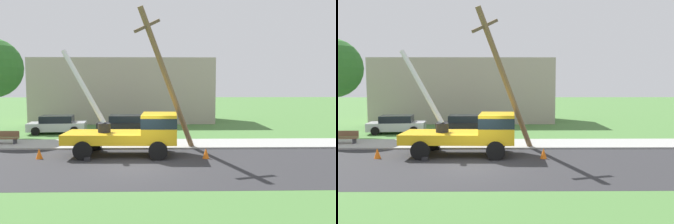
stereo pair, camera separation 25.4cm
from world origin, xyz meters
The scene contains 11 objects.
ground_plane centered at (0.00, 12.00, 0.00)m, with size 120.00×120.00×0.00m, color #477538.
road_asphalt centered at (0.00, 0.00, 0.00)m, with size 80.00×7.96×0.01m, color #2B2B2D.
sidewalk_strip centered at (0.00, 5.56, 0.05)m, with size 80.00×3.17×0.10m, color #9E9E99.
utility_truck centered at (-0.23, 2.37, 1.41)m, with size 6.76×3.21×5.98m.
leaning_utility_pole centered at (1.52, 3.26, 4.21)m, with size 3.62×2.90×8.26m.
traffic_cone_ahead centered at (3.57, 1.48, 0.28)m, with size 0.36×0.36×0.56m, color orange.
traffic_cone_behind centered at (-5.37, 1.60, 0.28)m, with size 0.36×0.36×0.56m, color orange.
parked_sedan_silver centered at (-7.08, 10.57, 0.71)m, with size 4.55×2.29×1.42m.
parked_sedan_black centered at (-1.69, 10.72, 0.71)m, with size 4.45×2.10×1.42m.
park_bench centered at (-8.91, 5.63, 0.46)m, with size 1.60×0.45×0.90m.
lowrise_building_backdrop centered at (-2.56, 19.00, 3.20)m, with size 18.00×6.00×6.40m, color #A5998C.
Camera 2 is at (1.36, -16.42, 4.13)m, focal length 36.29 mm.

